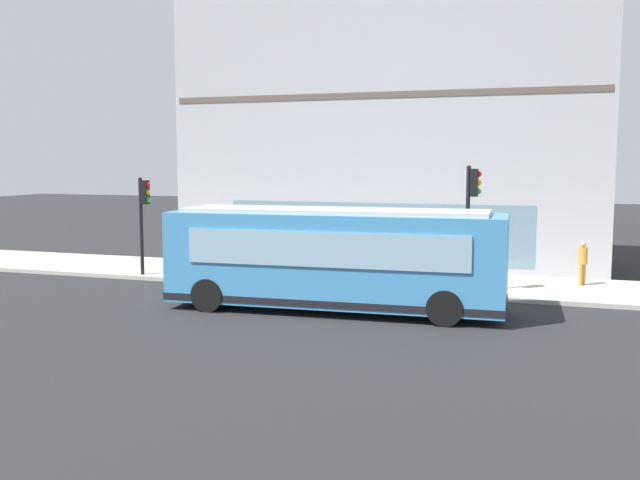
# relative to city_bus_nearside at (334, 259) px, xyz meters

# --- Properties ---
(ground) EXTENTS (120.00, 120.00, 0.00)m
(ground) POSITION_rel_city_bus_nearside_xyz_m (0.34, 0.74, -1.55)
(ground) COLOR #262628
(sidewalk_curb) EXTENTS (4.83, 40.00, 0.15)m
(sidewalk_curb) POSITION_rel_city_bus_nearside_xyz_m (5.35, 0.74, -1.48)
(sidewalk_curb) COLOR #B2ADA3
(sidewalk_curb) RESTS_ON ground
(building_corner) EXTENTS (6.34, 17.86, 12.85)m
(building_corner) POSITION_rel_city_bus_nearside_xyz_m (10.91, 0.74, 4.86)
(building_corner) COLOR #A8A8AD
(building_corner) RESTS_ON ground
(city_bus_nearside) EXTENTS (3.05, 10.16, 3.07)m
(city_bus_nearside) POSITION_rel_city_bus_nearside_xyz_m (0.00, 0.00, 0.00)
(city_bus_nearside) COLOR #3F8CC6
(city_bus_nearside) RESTS_ON ground
(traffic_light_near_corner) EXTENTS (0.32, 0.49, 4.17)m
(traffic_light_near_corner) POSITION_rel_city_bus_nearside_xyz_m (3.50, -3.60, 1.50)
(traffic_light_near_corner) COLOR black
(traffic_light_near_corner) RESTS_ON sidewalk_curb
(traffic_light_down_block) EXTENTS (0.32, 0.49, 3.70)m
(traffic_light_down_block) POSITION_rel_city_bus_nearside_xyz_m (3.38, 8.63, 1.17)
(traffic_light_down_block) COLOR black
(traffic_light_down_block) RESTS_ON sidewalk_curb
(fire_hydrant) EXTENTS (0.35, 0.35, 0.74)m
(fire_hydrant) POSITION_rel_city_bus_nearside_xyz_m (4.89, -1.16, -1.04)
(fire_hydrant) COLOR red
(fire_hydrant) RESTS_ON sidewalk_curb
(pedestrian_near_building_entrance) EXTENTS (0.32, 0.32, 1.63)m
(pedestrian_near_building_entrance) POSITION_rel_city_bus_nearside_xyz_m (3.71, 4.76, -0.47)
(pedestrian_near_building_entrance) COLOR #3359A5
(pedestrian_near_building_entrance) RESTS_ON sidewalk_curb
(pedestrian_walking_along_curb) EXTENTS (0.32, 0.32, 1.61)m
(pedestrian_walking_along_curb) POSITION_rel_city_bus_nearside_xyz_m (5.06, 3.37, -0.48)
(pedestrian_walking_along_curb) COLOR #3F8C4C
(pedestrian_walking_along_curb) RESTS_ON sidewalk_curb
(pedestrian_by_light_pole) EXTENTS (0.32, 0.32, 1.54)m
(pedestrian_by_light_pole) POSITION_rel_city_bus_nearside_xyz_m (6.20, -7.15, -0.53)
(pedestrian_by_light_pole) COLOR gold
(pedestrian_by_light_pole) RESTS_ON sidewalk_curb
(newspaper_vending_box) EXTENTS (0.44, 0.42, 0.90)m
(newspaper_vending_box) POSITION_rel_city_bus_nearside_xyz_m (5.34, 6.75, -0.95)
(newspaper_vending_box) COLOR #197233
(newspaper_vending_box) RESTS_ON sidewalk_curb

